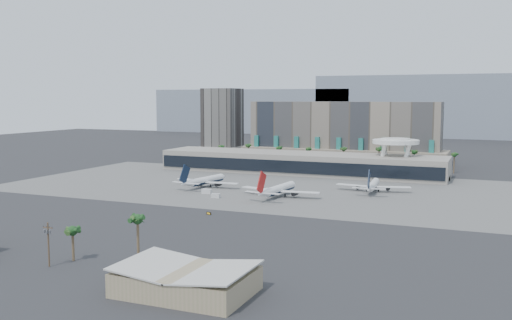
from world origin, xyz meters
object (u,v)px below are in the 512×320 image
at_px(airliner_centre, 278,189).
at_px(taxiway_sign, 209,213).
at_px(utility_pole, 48,241).
at_px(airliner_left, 205,180).
at_px(service_vehicle_a, 207,191).
at_px(service_vehicle_b, 216,196).
at_px(airliner_right, 373,185).

bearing_deg(airliner_centre, taxiway_sign, -97.58).
bearing_deg(utility_pole, airliner_centre, 81.42).
relative_size(airliner_left, airliner_centre, 0.96).
bearing_deg(airliner_centre, service_vehicle_a, -165.59).
height_order(utility_pole, airliner_left, airliner_left).
height_order(service_vehicle_a, taxiway_sign, service_vehicle_a).
bearing_deg(taxiway_sign, utility_pole, -78.26).
relative_size(airliner_left, service_vehicle_b, 9.93).
xyz_separation_m(airliner_left, service_vehicle_a, (10.47, -17.91, -2.19)).
bearing_deg(service_vehicle_a, airliner_centre, 10.19).
distance_m(airliner_centre, airliner_right, 47.69).
distance_m(airliner_left, service_vehicle_b, 32.67).
relative_size(service_vehicle_a, service_vehicle_b, 1.21).
height_order(airliner_centre, service_vehicle_b, airliner_centre).
xyz_separation_m(service_vehicle_a, service_vehicle_b, (8.79, -8.37, -0.15)).
relative_size(airliner_centre, airliner_right, 1.09).
bearing_deg(utility_pole, airliner_left, 100.47).
relative_size(airliner_centre, taxiway_sign, 17.48).
xyz_separation_m(utility_pole, service_vehicle_b, (-6.03, 110.60, -6.15)).
relative_size(airliner_right, taxiway_sign, 16.09).
distance_m(airliner_centre, taxiway_sign, 48.93).
xyz_separation_m(airliner_left, service_vehicle_b, (19.27, -26.28, -2.34)).
height_order(airliner_left, service_vehicle_b, airliner_left).
height_order(airliner_right, service_vehicle_b, airliner_right).
height_order(utility_pole, airliner_centre, airliner_centre).
height_order(airliner_left, service_vehicle_a, airliner_left).
bearing_deg(utility_pole, taxiway_sign, 84.06).
bearing_deg(taxiway_sign, service_vehicle_b, 130.22).
relative_size(utility_pole, airliner_right, 0.33).
bearing_deg(service_vehicle_a, airliner_right, 27.82).
distance_m(service_vehicle_a, taxiway_sign, 47.96).
height_order(utility_pole, service_vehicle_a, utility_pole).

